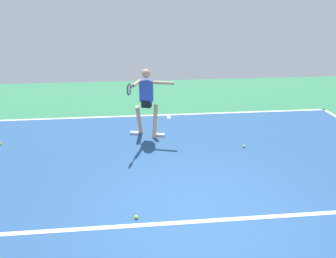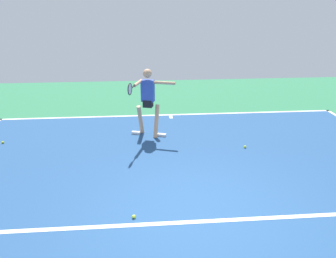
# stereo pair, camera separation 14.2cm
# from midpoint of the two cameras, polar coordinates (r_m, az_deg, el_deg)

# --- Properties ---
(ground_plane) EXTENTS (20.91, 20.91, 0.00)m
(ground_plane) POSITION_cam_midpoint_polar(r_m,az_deg,el_deg) (6.17, 4.84, -14.12)
(ground_plane) COLOR #2D754C
(court_surface) EXTENTS (10.86, 11.03, 0.00)m
(court_surface) POSITION_cam_midpoint_polar(r_m,az_deg,el_deg) (6.17, 4.84, -14.11)
(court_surface) COLOR navy
(court_surface) RESTS_ON ground_plane
(court_line_baseline_near) EXTENTS (10.86, 0.10, 0.01)m
(court_line_baseline_near) POSITION_cam_midpoint_polar(r_m,az_deg,el_deg) (11.04, -0.35, 2.42)
(court_line_baseline_near) COLOR white
(court_line_baseline_near) RESTS_ON ground_plane
(court_line_service) EXTENTS (8.14, 0.10, 0.01)m
(court_line_service) POSITION_cam_midpoint_polar(r_m,az_deg,el_deg) (6.01, 5.21, -15.23)
(court_line_service) COLOR white
(court_line_service) RESTS_ON ground_plane
(court_line_centre_mark) EXTENTS (0.10, 0.30, 0.01)m
(court_line_centre_mark) POSITION_cam_midpoint_polar(r_m,az_deg,el_deg) (10.85, -0.25, 2.08)
(court_line_centre_mark) COLOR white
(court_line_centre_mark) RESTS_ON ground_plane
(tennis_player) EXTENTS (1.22, 1.25, 1.87)m
(tennis_player) POSITION_cam_midpoint_polar(r_m,az_deg,el_deg) (9.03, -4.13, 5.23)
(tennis_player) COLOR tan
(tennis_player) RESTS_ON ground_plane
(tennis_ball_centre_court) EXTENTS (0.07, 0.07, 0.07)m
(tennis_ball_centre_court) POSITION_cam_midpoint_polar(r_m,az_deg,el_deg) (8.83, 12.24, -2.85)
(tennis_ball_centre_court) COLOR #CCE033
(tennis_ball_centre_court) RESTS_ON ground_plane
(tennis_ball_by_sideline) EXTENTS (0.07, 0.07, 0.07)m
(tennis_ball_by_sideline) POSITION_cam_midpoint_polar(r_m,az_deg,el_deg) (6.05, -6.10, -14.58)
(tennis_ball_by_sideline) COLOR #C6E53D
(tennis_ball_by_sideline) RESTS_ON ground_plane
(tennis_ball_by_baseline) EXTENTS (0.07, 0.07, 0.07)m
(tennis_ball_by_baseline) POSITION_cam_midpoint_polar(r_m,az_deg,el_deg) (9.83, -26.86, -2.24)
(tennis_ball_by_baseline) COLOR yellow
(tennis_ball_by_baseline) RESTS_ON ground_plane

